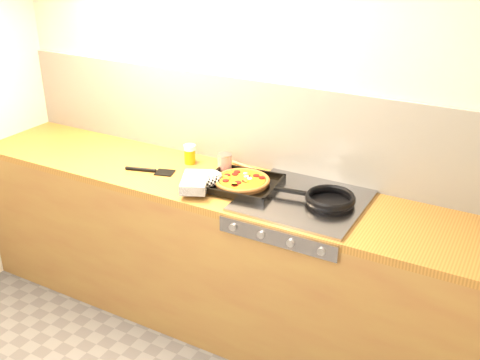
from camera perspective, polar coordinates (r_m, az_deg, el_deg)
The scene contains 9 objects.
room_shell at distance 3.14m, azimuth 1.13°, elevation 5.75°, with size 3.20×3.20×3.20m.
counter_run at distance 3.22m, azimuth -1.39°, elevation -7.61°, with size 3.20×0.62×0.90m.
stovetop at distance 2.82m, azimuth 6.43°, elevation -2.12°, with size 0.60×0.56×0.02m, color gray.
pizza_on_tray at distance 2.93m, azimuth -1.09°, elevation -0.12°, with size 0.50×0.46×0.06m.
frying_pan at distance 2.78m, azimuth 9.04°, elevation -1.94°, with size 0.42×0.28×0.04m.
tomato_can at distance 3.11m, azimuth -1.56°, elevation 1.69°, with size 0.10×0.10×0.11m.
juice_glass at distance 3.25m, azimuth -5.12°, elevation 2.64°, with size 0.08×0.08×0.11m.
wooden_spoon at distance 3.14m, azimuth 1.64°, elevation 1.01°, with size 0.30×0.10×0.02m.
black_spatula at distance 3.18m, azimuth -9.06°, elevation 0.94°, with size 0.28×0.13×0.02m.
Camera 1 is at (1.38, -1.24, 2.17)m, focal length 42.00 mm.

